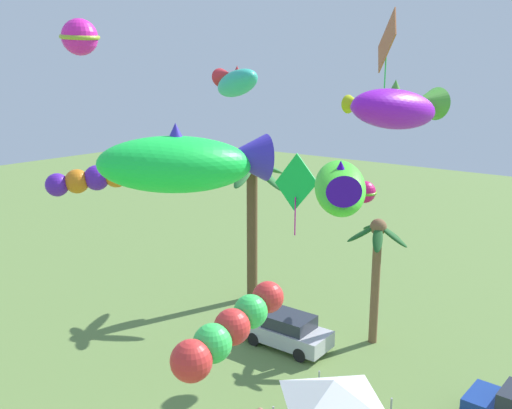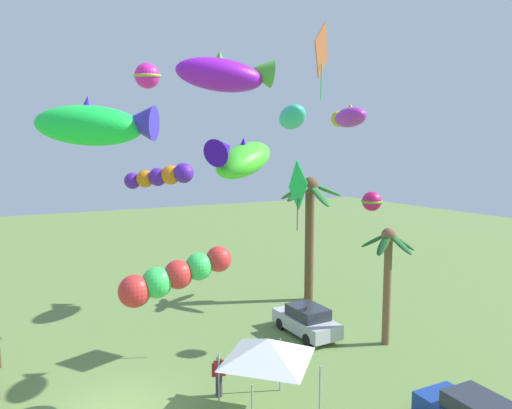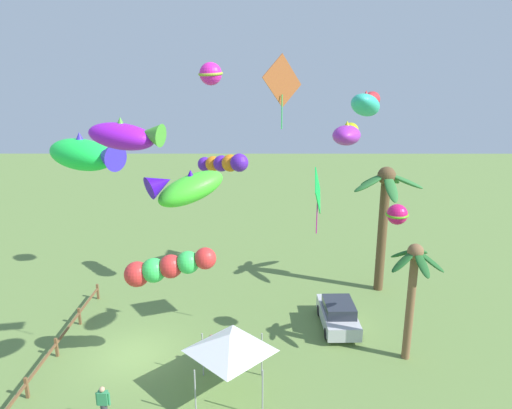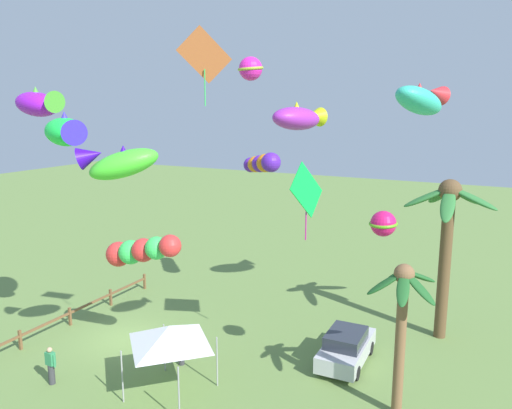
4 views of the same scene
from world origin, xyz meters
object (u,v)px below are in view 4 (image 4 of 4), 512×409
at_px(spectator_0, 181,347).
at_px(kite_diamond_1, 307,191).
at_px(kite_tube_5, 140,251).
at_px(kite_fish_0, 66,131).
at_px(kite_fish_6, 38,103).
at_px(kite_ball_9, 383,224).
at_px(palm_tree_0, 402,309).
at_px(kite_tube_10, 262,163).
at_px(kite_fish_8, 299,118).
at_px(palm_tree_1, 448,225).
at_px(spectator_1, 51,365).
at_px(parked_car_1, 346,347).
at_px(kite_fish_7, 119,163).
at_px(festival_tent, 170,335).
at_px(kite_ball_3, 251,69).
at_px(kite_diamond_2, 204,56).
at_px(kite_fish_4, 421,99).

bearing_deg(spectator_0, kite_diamond_1, 113.18).
distance_m(kite_diamond_1, kite_tube_5, 7.59).
distance_m(kite_fish_0, kite_tube_5, 5.82).
bearing_deg(kite_fish_6, kite_ball_9, 119.77).
height_order(palm_tree_0, kite_tube_10, kite_tube_10).
bearing_deg(kite_tube_10, kite_fish_8, 33.73).
bearing_deg(palm_tree_1, spectator_1, -49.05).
relative_size(parked_car_1, kite_fish_7, 1.28).
height_order(kite_fish_7, kite_ball_9, kite_fish_7).
bearing_deg(parked_car_1, kite_fish_0, -65.62).
height_order(parked_car_1, spectator_0, spectator_0).
xyz_separation_m(kite_fish_7, kite_fish_8, (-2.25, 5.97, 1.59)).
bearing_deg(festival_tent, kite_ball_3, -171.43).
xyz_separation_m(kite_fish_7, kite_ball_9, (-3.71, 8.65, -2.10)).
xyz_separation_m(spectator_1, kite_diamond_2, (-1.41, 6.71, 11.87)).
height_order(spectator_1, kite_fish_7, kite_fish_7).
distance_m(spectator_1, kite_ball_9, 14.28).
distance_m(kite_ball_3, kite_fish_6, 12.51).
bearing_deg(festival_tent, kite_fish_0, -96.11).
bearing_deg(kite_diamond_1, kite_fish_8, 14.87).
bearing_deg(kite_diamond_1, parked_car_1, 131.54).
distance_m(parked_car_1, spectator_1, 12.35).
distance_m(spectator_0, kite_fish_0, 10.34).
bearing_deg(kite_fish_8, kite_ball_9, 118.58).
xyz_separation_m(kite_diamond_1, kite_fish_6, (6.94, -6.71, 3.43)).
height_order(spectator_0, kite_ball_9, kite_ball_9).
relative_size(spectator_0, kite_fish_4, 0.42).
relative_size(festival_tent, kite_fish_7, 0.93).
distance_m(kite_tube_5, kite_fish_6, 7.72).
bearing_deg(parked_car_1, kite_fish_6, -44.78).
xyz_separation_m(kite_fish_4, kite_fish_8, (8.34, -2.60, -0.70)).
relative_size(kite_diamond_2, kite_tube_10, 0.82).
height_order(kite_diamond_2, kite_tube_10, kite_diamond_2).
bearing_deg(spectator_0, kite_diamond_2, 52.34).
bearing_deg(kite_ball_9, kite_tube_5, -83.43).
distance_m(kite_fish_4, kite_fish_8, 8.76).
xyz_separation_m(kite_ball_3, kite_fish_6, (12.29, -1.39, -1.83)).
bearing_deg(kite_tube_5, festival_tent, 57.39).
height_order(spectator_0, festival_tent, festival_tent).
xyz_separation_m(kite_fish_0, kite_ball_3, (-8.90, 3.93, 2.94)).
bearing_deg(kite_diamond_2, kite_tube_10, -164.25).
relative_size(palm_tree_0, kite_fish_6, 2.20).
height_order(kite_fish_0, kite_fish_8, kite_fish_8).
xyz_separation_m(spectator_1, kite_tube_10, (-11.21, 3.94, 7.25)).
xyz_separation_m(palm_tree_0, kite_fish_6, (5.48, -10.96, 7.10)).
distance_m(kite_fish_4, kite_tube_10, 8.67).
height_order(kite_ball_3, kite_fish_6, kite_ball_3).
relative_size(parked_car_1, kite_fish_0, 1.07).
height_order(kite_fish_0, kite_diamond_1, kite_fish_0).
bearing_deg(kite_tube_5, kite_ball_3, 169.92).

